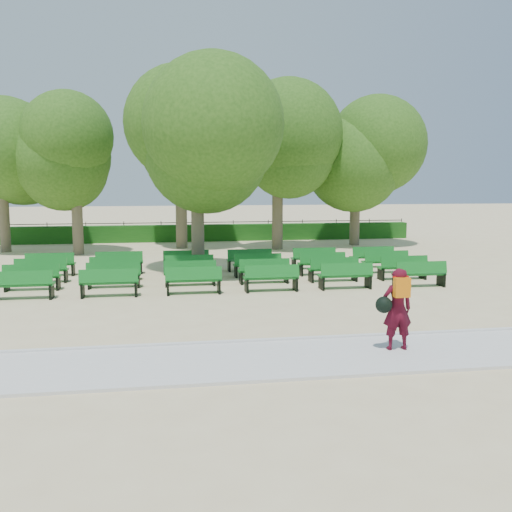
% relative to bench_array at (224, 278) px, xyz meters
% --- Properties ---
extents(ground, '(120.00, 120.00, 0.00)m').
position_rel_bench_array_xyz_m(ground, '(-1.06, -1.20, -0.08)').
color(ground, beige).
extents(paving, '(30.00, 2.20, 0.06)m').
position_rel_bench_array_xyz_m(paving, '(-1.06, -8.60, -0.05)').
color(paving, silver).
rests_on(paving, ground).
extents(curb, '(30.00, 0.12, 0.10)m').
position_rel_bench_array_xyz_m(curb, '(-1.06, -7.45, -0.03)').
color(curb, silver).
rests_on(curb, ground).
extents(hedge, '(26.00, 0.70, 0.90)m').
position_rel_bench_array_xyz_m(hedge, '(-1.06, 12.80, 0.37)').
color(hedge, '#195215').
rests_on(hedge, ground).
extents(fence, '(26.00, 0.10, 1.02)m').
position_rel_bench_array_xyz_m(fence, '(-1.06, 13.20, -0.08)').
color(fence, black).
rests_on(fence, ground).
extents(tree_line, '(21.80, 6.80, 7.04)m').
position_rel_bench_array_xyz_m(tree_line, '(-1.06, 8.80, -0.08)').
color(tree_line, '#335F19').
rests_on(tree_line, ground).
extents(bench_array, '(1.66, 0.61, 1.03)m').
position_rel_bench_array_xyz_m(bench_array, '(0.00, 0.00, 0.00)').
color(bench_array, '#136D1F').
rests_on(bench_array, ground).
extents(tree_among, '(5.12, 5.12, 6.82)m').
position_rel_bench_array_xyz_m(tree_among, '(-0.78, 1.35, 4.41)').
color(tree_among, brown).
rests_on(tree_among, ground).
extents(person, '(0.75, 0.45, 1.58)m').
position_rel_bench_array_xyz_m(person, '(2.38, -8.44, 0.79)').
color(person, '#470A18').
rests_on(person, ground).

